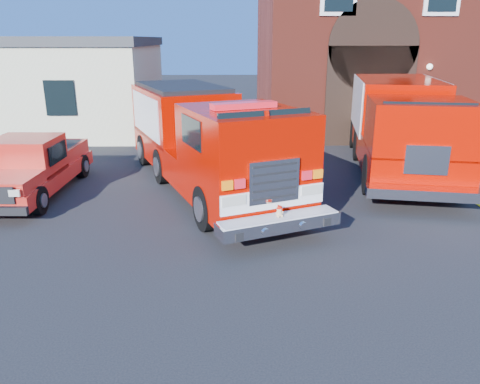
{
  "coord_description": "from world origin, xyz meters",
  "views": [
    {
      "loc": [
        -0.2,
        -10.19,
        4.25
      ],
      "look_at": [
        0.0,
        -1.2,
        1.3
      ],
      "focal_mm": 35.0,
      "sensor_mm": 36.0,
      "label": 1
    }
  ],
  "objects_px": {
    "side_building": "(47,84)",
    "secondary_truck": "(400,122)",
    "fire_station": "(414,39)",
    "fire_engine": "(205,139)",
    "pickup_truck": "(32,167)"
  },
  "relations": [
    {
      "from": "side_building",
      "to": "secondary_truck",
      "type": "distance_m",
      "value": 16.44
    },
    {
      "from": "fire_station",
      "to": "fire_engine",
      "type": "bearing_deg",
      "value": -132.71
    },
    {
      "from": "secondary_truck",
      "to": "side_building",
      "type": "bearing_deg",
      "value": 151.98
    },
    {
      "from": "side_building",
      "to": "fire_engine",
      "type": "relative_size",
      "value": 1.06
    },
    {
      "from": "fire_station",
      "to": "fire_engine",
      "type": "xyz_separation_m",
      "value": [
        -9.92,
        -10.74,
        -2.77
      ]
    },
    {
      "from": "fire_station",
      "to": "secondary_truck",
      "type": "height_order",
      "value": "fire_station"
    },
    {
      "from": "fire_station",
      "to": "side_building",
      "type": "bearing_deg",
      "value": -176.86
    },
    {
      "from": "side_building",
      "to": "pickup_truck",
      "type": "relative_size",
      "value": 1.97
    },
    {
      "from": "pickup_truck",
      "to": "secondary_truck",
      "type": "bearing_deg",
      "value": 12.53
    },
    {
      "from": "side_building",
      "to": "fire_station",
      "type": "bearing_deg",
      "value": 3.14
    },
    {
      "from": "side_building",
      "to": "secondary_truck",
      "type": "relative_size",
      "value": 1.09
    },
    {
      "from": "fire_engine",
      "to": "pickup_truck",
      "type": "distance_m",
      "value": 4.95
    },
    {
      "from": "fire_station",
      "to": "pickup_truck",
      "type": "xyz_separation_m",
      "value": [
        -14.8,
        -11.22,
        -3.46
      ]
    },
    {
      "from": "fire_engine",
      "to": "pickup_truck",
      "type": "height_order",
      "value": "fire_engine"
    },
    {
      "from": "fire_engine",
      "to": "pickup_truck",
      "type": "relative_size",
      "value": 1.85
    }
  ]
}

